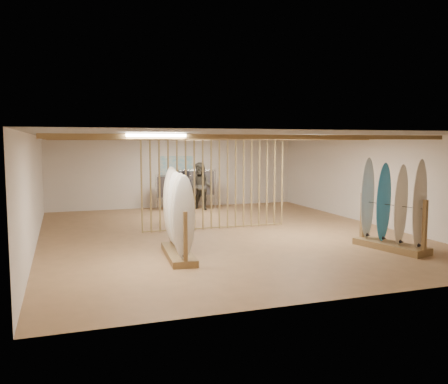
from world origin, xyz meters
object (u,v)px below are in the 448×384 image
object	(u,v)px
rack_left	(178,228)
shopper_b	(201,183)
shopper_a	(186,191)
clothing_rack_a	(174,187)
clothing_rack_b	(197,183)
rack_right	(392,220)

from	to	relation	value
rack_left	shopper_b	xyz separation A→B (m)	(2.59, 7.12, 0.36)
shopper_a	shopper_b	bearing A→B (deg)	-78.85
shopper_a	shopper_b	world-z (taller)	shopper_b
rack_left	clothing_rack_a	world-z (taller)	rack_left
clothing_rack_b	shopper_b	xyz separation A→B (m)	(0.07, -0.33, 0.02)
rack_right	clothing_rack_a	xyz separation A→B (m)	(-3.52, 8.14, 0.17)
rack_left	shopper_b	world-z (taller)	shopper_b
rack_left	clothing_rack_a	distance (m)	7.40
clothing_rack_a	rack_left	bearing A→B (deg)	-77.19
rack_left	shopper_b	distance (m)	7.58
rack_right	shopper_a	xyz separation A→B (m)	(-3.60, 6.02, 0.23)
rack_right	shopper_b	size ratio (longest dim) A/B	1.05
clothing_rack_b	shopper_a	bearing A→B (deg)	-95.20
rack_left	clothing_rack_b	distance (m)	7.87
rack_right	clothing_rack_b	xyz separation A→B (m)	(-2.57, 8.36, 0.29)
rack_right	clothing_rack_a	bearing A→B (deg)	98.50
rack_left	rack_right	xyz separation A→B (m)	(5.08, -0.91, 0.06)
rack_right	shopper_a	world-z (taller)	rack_right
rack_left	shopper_a	distance (m)	5.33
clothing_rack_b	shopper_a	size ratio (longest dim) A/B	0.82
clothing_rack_b	shopper_b	bearing A→B (deg)	-58.97
clothing_rack_a	clothing_rack_b	bearing A→B (deg)	37.98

